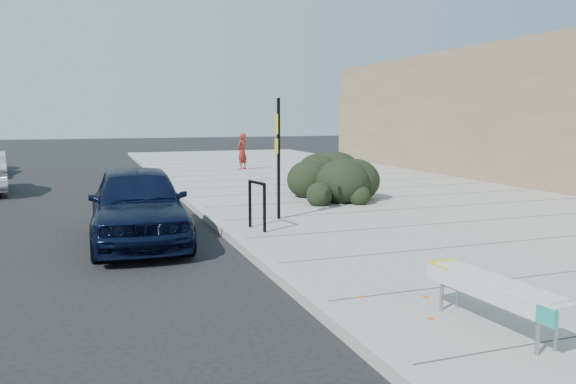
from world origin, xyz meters
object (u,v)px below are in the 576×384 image
bike_rack (257,200)px  sedan_navy (138,204)px  bench (494,290)px  sign_post (278,151)px  pedestrian (242,151)px

bike_rack → sedan_navy: (-2.40, 0.35, 0.01)m
bench → sign_post: sign_post is taller
bench → pedestrian: pedestrian is taller
sign_post → pedestrian: size_ratio=1.71×
bench → sign_post: size_ratio=0.69×
sign_post → pedestrian: bearing=86.4°
bench → sedan_navy: (-3.28, 6.62, 0.17)m
bike_rack → sedan_navy: size_ratio=0.23×
bench → sedan_navy: bearing=111.7°
bike_rack → pedestrian: size_ratio=0.63×
sign_post → pedestrian: sign_post is taller
sedan_navy → pedestrian: pedestrian is taller
sedan_navy → pedestrian: (5.70, 12.95, 0.19)m
bike_rack → sign_post: (0.82, 1.03, 0.96)m
bike_rack → pedestrian: pedestrian is taller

